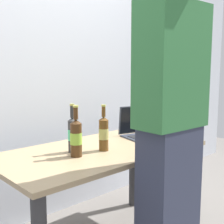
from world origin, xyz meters
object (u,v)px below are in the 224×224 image
(laptop, at_px, (140,130))
(person_figure, at_px, (170,129))
(beer_bottle_brown, at_px, (76,137))
(beer_bottle_dark, at_px, (104,133))
(coffee_mug, at_px, (153,141))
(beer_bottle_amber, at_px, (72,134))

(laptop, height_order, person_figure, person_figure)
(laptop, distance_m, person_figure, 0.81)
(laptop, bearing_deg, person_figure, -125.49)
(laptop, xyz_separation_m, beer_bottle_brown, (-0.74, -0.12, 0.07))
(beer_bottle_dark, xyz_separation_m, person_figure, (0.06, -0.51, 0.09))
(beer_bottle_dark, bearing_deg, coffee_mug, -28.03)
(beer_bottle_amber, xyz_separation_m, coffee_mug, (0.50, -0.28, -0.08))
(beer_bottle_brown, bearing_deg, beer_bottle_amber, 66.86)
(beer_bottle_amber, relative_size, beer_bottle_dark, 1.03)
(beer_bottle_brown, distance_m, person_figure, 0.60)
(laptop, bearing_deg, beer_bottle_dark, -165.87)
(laptop, relative_size, person_figure, 0.19)
(laptop, xyz_separation_m, coffee_mug, (-0.20, -0.30, -0.01))
(beer_bottle_amber, height_order, beer_bottle_dark, beer_bottle_amber)
(laptop, relative_size, beer_bottle_dark, 1.12)
(beer_bottle_amber, height_order, coffee_mug, beer_bottle_amber)
(beer_bottle_amber, height_order, person_figure, person_figure)
(person_figure, xyz_separation_m, coffee_mug, (0.26, 0.34, -0.17))
(laptop, distance_m, beer_bottle_dark, 0.54)
(laptop, height_order, beer_bottle_amber, beer_bottle_amber)
(beer_bottle_dark, xyz_separation_m, coffee_mug, (0.32, -0.17, -0.08))
(beer_bottle_dark, bearing_deg, beer_bottle_brown, 176.69)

